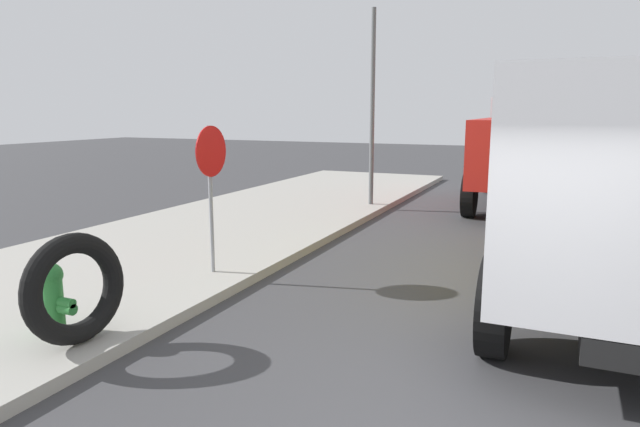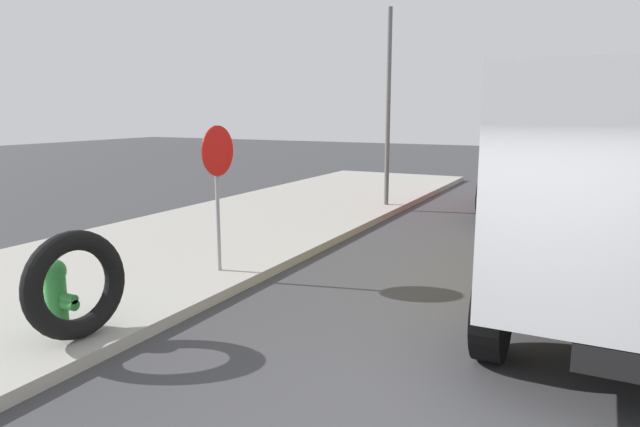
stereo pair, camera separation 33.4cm
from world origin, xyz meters
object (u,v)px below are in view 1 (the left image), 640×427
fire_hydrant (53,295)px  stop_sign (211,172)px  dump_truck_red (530,147)px  dump_truck_yellow (622,189)px  street_light_pole (372,109)px  loose_tire (75,289)px

fire_hydrant → stop_sign: bearing=-6.2°
stop_sign → dump_truck_red: bearing=-22.5°
fire_hydrant → dump_truck_yellow: dump_truck_yellow is taller
dump_truck_yellow → street_light_pole: 8.08m
dump_truck_yellow → dump_truck_red: size_ratio=1.00×
stop_sign → fire_hydrant: bearing=173.8°
fire_hydrant → loose_tire: size_ratio=0.66×
street_light_pole → dump_truck_red: bearing=-56.5°
fire_hydrant → stop_sign: stop_sign is taller
stop_sign → dump_truck_red: (9.54, -3.95, -0.09)m
dump_truck_yellow → street_light_pole: size_ratio=1.40×
dump_truck_yellow → street_light_pole: (5.94, 5.37, 1.05)m
dump_truck_yellow → street_light_pole: bearing=42.1°
fire_hydrant → dump_truck_yellow: size_ratio=0.11×
loose_tire → dump_truck_red: (12.38, -3.76, 0.86)m
loose_tire → stop_sign: 3.00m
fire_hydrant → stop_sign: 2.95m
dump_truck_red → street_light_pole: bearing=123.5°
fire_hydrant → street_light_pole: bearing=-2.8°
stop_sign → street_light_pole: (7.04, -0.18, 0.95)m
loose_tire → stop_sign: (2.84, 0.20, 0.95)m
fire_hydrant → dump_truck_yellow: (3.81, -5.84, 1.04)m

